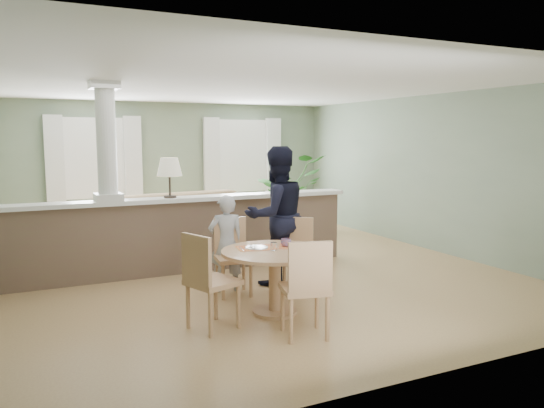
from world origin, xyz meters
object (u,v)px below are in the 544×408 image
chair_near (307,284)px  chair_far_man (296,251)px  man_person (276,216)px  child_person (226,243)px  sofa (182,222)px  dining_table (275,263)px  houseplant (288,193)px  chair_far_boy (232,252)px  chair_side (207,277)px

chair_near → chair_far_man: bearing=-100.4°
chair_near → man_person: bearing=-93.6°
chair_far_man → child_person: 0.89m
child_person → man_person: 0.79m
sofa → man_person: bearing=-87.2°
dining_table → man_person: bearing=63.4°
sofa → chair_far_man: sofa is taller
houseplant → chair_far_boy: houseplant is taller
dining_table → chair_far_man: size_ratio=1.27×
dining_table → chair_far_man: bearing=47.9°
chair_side → houseplant: bearing=-55.3°
houseplant → child_person: houseplant is taller
child_person → houseplant: bearing=-113.9°
sofa → child_person: child_person is taller
chair_far_man → chair_side: size_ratio=0.93×
sofa → chair_near: bearing=-98.7°
chair_far_boy → dining_table: bearing=-72.6°
chair_far_man → chair_side: chair_side is taller
chair_near → chair_side: bearing=-24.8°
chair_far_man → chair_side: (-1.49, -0.88, 0.04)m
sofa → dining_table: sofa is taller
houseplant → dining_table: bearing=-118.8°
dining_table → chair_far_boy: size_ratio=1.25×
chair_far_boy → man_person: (0.70, 0.16, 0.40)m
houseplant → dining_table: 5.34m
chair_near → child_person: 1.88m
chair_near → dining_table: bearing=-80.2°
sofa → child_person: bearing=-102.1°
chair_side → dining_table: bearing=-98.0°
chair_side → chair_far_boy: bearing=-52.5°
sofa → chair_near: (-0.10, -4.69, 0.07)m
chair_far_boy → man_person: bearing=20.9°
chair_near → child_person: child_person is taller
houseplant → chair_far_boy: (-2.73, -3.74, -0.28)m
dining_table → child_person: bearing=100.1°
dining_table → man_person: size_ratio=0.65×
chair_far_man → man_person: (-0.08, 0.40, 0.41)m
child_person → dining_table: bearing=113.4°
chair_far_man → child_person: bearing=-162.2°
chair_far_man → chair_near: bearing=-72.7°
houseplant → chair_far_boy: size_ratio=1.69×
sofa → man_person: 2.86m
houseplant → chair_side: houseplant is taller
sofa → houseplant: 2.68m
dining_table → chair_far_boy: (-0.15, 0.93, -0.05)m
chair_side → chair_far_man: bearing=-79.5°
dining_table → chair_side: 0.88m
sofa → chair_far_man: size_ratio=3.50×
sofa → chair_far_man: (0.59, -3.18, 0.04)m
houseplant → chair_far_boy: 4.64m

